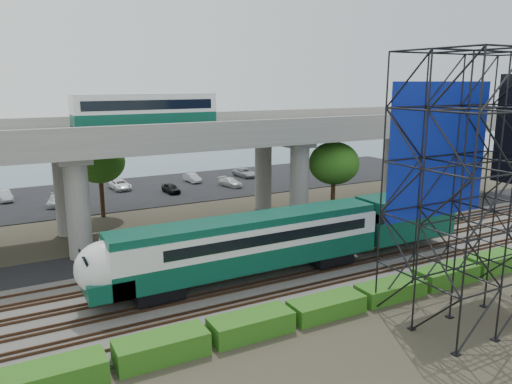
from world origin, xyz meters
TOP-DOWN VIEW (x-y plane):
  - ground at (0.00, 0.00)m, footprint 140.00×140.00m
  - ballast_bed at (0.00, 2.00)m, footprint 90.00×12.00m
  - service_road at (0.00, 10.50)m, footprint 90.00×5.00m
  - parking_lot at (0.00, 34.00)m, footprint 90.00×18.00m
  - harbor_water at (0.00, 56.00)m, footprint 140.00×40.00m
  - rail_tracks at (0.00, 2.00)m, footprint 90.00×9.52m
  - commuter_train at (1.39, 2.00)m, footprint 29.30×3.06m
  - overpass at (-0.25, 16.00)m, footprint 80.00×12.00m
  - scaffold_tower at (8.63, -7.98)m, footprint 9.36×6.36m
  - hedge_strip at (1.01, -4.30)m, footprint 34.60×1.80m
  - trees at (-4.67, 16.17)m, footprint 40.94×16.94m
  - parked_cars at (0.92, 33.83)m, footprint 35.51×9.29m

SIDE VIEW (x-z plane):
  - ground at x=0.00m, z-range 0.00..0.00m
  - harbor_water at x=0.00m, z-range 0.00..0.03m
  - service_road at x=0.00m, z-range 0.00..0.08m
  - parking_lot at x=0.00m, z-range 0.00..0.08m
  - ballast_bed at x=0.00m, z-range 0.00..0.20m
  - rail_tracks at x=0.00m, z-range 0.20..0.36m
  - hedge_strip at x=1.01m, z-range -0.04..1.16m
  - parked_cars at x=0.92m, z-range 0.05..1.26m
  - commuter_train at x=1.39m, z-range 0.73..5.03m
  - trees at x=-4.67m, z-range 1.73..9.42m
  - scaffold_tower at x=8.63m, z-range -0.03..14.97m
  - overpass at x=-0.25m, z-range 2.01..14.41m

